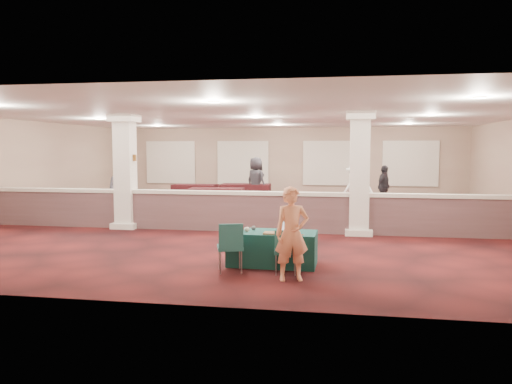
% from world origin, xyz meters
% --- Properties ---
extents(ground, '(16.00, 16.00, 0.00)m').
position_xyz_m(ground, '(0.00, 0.00, 0.00)').
color(ground, '#4A1212').
rests_on(ground, ground).
extents(wall_back, '(16.00, 0.04, 3.20)m').
position_xyz_m(wall_back, '(0.00, 8.00, 1.60)').
color(wall_back, '#8C6F60').
rests_on(wall_back, ground).
extents(wall_front, '(16.00, 0.04, 3.20)m').
position_xyz_m(wall_front, '(0.00, -8.00, 1.60)').
color(wall_front, '#8C6F60').
rests_on(wall_front, ground).
extents(wall_left, '(0.04, 16.00, 3.20)m').
position_xyz_m(wall_left, '(-8.00, 0.00, 1.60)').
color(wall_left, '#8C6F60').
rests_on(wall_left, ground).
extents(ceiling, '(16.00, 16.00, 0.02)m').
position_xyz_m(ceiling, '(0.00, 0.00, 3.20)').
color(ceiling, silver).
rests_on(ceiling, wall_back).
extents(partition_wall, '(15.60, 0.28, 1.10)m').
position_xyz_m(partition_wall, '(0.00, -1.50, 0.57)').
color(partition_wall, '#523738').
rests_on(partition_wall, ground).
extents(column_left, '(0.72, 0.72, 3.20)m').
position_xyz_m(column_left, '(-3.50, -1.50, 1.64)').
color(column_left, silver).
rests_on(column_left, ground).
extents(column_right, '(0.72, 0.72, 3.20)m').
position_xyz_m(column_right, '(3.00, -1.50, 1.64)').
color(column_right, silver).
rests_on(column_right, ground).
extents(sconce_left, '(0.12, 0.12, 0.18)m').
position_xyz_m(sconce_left, '(-3.78, -1.50, 2.00)').
color(sconce_left, brown).
rests_on(sconce_left, column_left).
extents(sconce_right, '(0.12, 0.12, 0.18)m').
position_xyz_m(sconce_right, '(-3.22, -1.50, 2.00)').
color(sconce_right, brown).
rests_on(sconce_right, column_left).
extents(near_table, '(1.70, 0.87, 0.65)m').
position_xyz_m(near_table, '(1.24, -5.29, 0.32)').
color(near_table, '#0F3A38').
rests_on(near_table, ground).
extents(conf_chair_main, '(0.46, 0.46, 0.82)m').
position_xyz_m(conf_chair_main, '(1.57, -5.99, 0.49)').
color(conf_chair_main, '#1F585C').
rests_on(conf_chair_main, ground).
extents(conf_chair_side, '(0.57, 0.57, 0.92)m').
position_xyz_m(conf_chair_side, '(0.57, -6.04, 0.54)').
color(conf_chair_side, '#1F585C').
rests_on(conf_chair_side, ground).
extents(woman, '(0.67, 0.54, 1.61)m').
position_xyz_m(woman, '(1.72, -6.36, 0.81)').
color(woman, '#F7A26B').
rests_on(woman, ground).
extents(far_table_front_left, '(1.89, 1.34, 0.69)m').
position_xyz_m(far_table_front_left, '(-6.50, 3.00, 0.35)').
color(far_table_front_left, black).
rests_on(far_table_front_left, ground).
extents(far_table_front_center, '(2.05, 1.14, 0.80)m').
position_xyz_m(far_table_front_center, '(-2.00, 3.00, 0.40)').
color(far_table_front_center, black).
rests_on(far_table_front_center, ground).
extents(far_table_front_right, '(1.71, 1.04, 0.65)m').
position_xyz_m(far_table_front_right, '(2.50, 1.62, 0.33)').
color(far_table_front_right, black).
rests_on(far_table_front_right, ground).
extents(far_table_back_left, '(1.87, 0.97, 0.75)m').
position_xyz_m(far_table_back_left, '(-3.56, 5.47, 0.37)').
color(far_table_back_left, black).
rests_on(far_table_back_left, ground).
extents(far_table_back_center, '(2.04, 1.09, 0.81)m').
position_xyz_m(far_table_back_center, '(-1.33, 5.15, 0.41)').
color(far_table_back_center, black).
rests_on(far_table_back_center, ground).
extents(far_table_back_right, '(1.67, 0.93, 0.65)m').
position_xyz_m(far_table_back_right, '(2.50, 3.20, 0.33)').
color(far_table_back_right, black).
rests_on(far_table_back_right, ground).
extents(attendee_a, '(0.94, 0.61, 1.84)m').
position_xyz_m(attendee_a, '(-4.57, 0.49, 0.92)').
color(attendee_a, black).
rests_on(attendee_a, ground).
extents(attendee_b, '(1.33, 0.90, 1.90)m').
position_xyz_m(attendee_b, '(3.00, 0.00, 0.95)').
color(attendee_b, beige).
rests_on(attendee_b, ground).
extents(attendee_c, '(0.84, 1.06, 1.63)m').
position_xyz_m(attendee_c, '(4.10, 4.40, 0.82)').
color(attendee_c, black).
rests_on(attendee_c, ground).
extents(attendee_d, '(1.07, 0.95, 1.91)m').
position_xyz_m(attendee_d, '(-0.87, 5.02, 0.95)').
color(attendee_d, black).
rests_on(attendee_d, ground).
extents(laptop_base, '(0.30, 0.21, 0.02)m').
position_xyz_m(laptop_base, '(1.51, -5.34, 0.66)').
color(laptop_base, silver).
rests_on(laptop_base, near_table).
extents(laptop_screen, '(0.29, 0.02, 0.20)m').
position_xyz_m(laptop_screen, '(1.51, -5.24, 0.76)').
color(laptop_screen, silver).
rests_on(laptop_screen, near_table).
extents(screen_glow, '(0.27, 0.01, 0.17)m').
position_xyz_m(screen_glow, '(1.51, -5.24, 0.75)').
color(screen_glow, silver).
rests_on(screen_glow, near_table).
extents(knitting, '(0.36, 0.27, 0.03)m').
position_xyz_m(knitting, '(1.28, -5.51, 0.66)').
color(knitting, '#A9611B').
rests_on(knitting, near_table).
extents(yarn_cream, '(0.10, 0.10, 0.10)m').
position_xyz_m(yarn_cream, '(0.75, -5.37, 0.70)').
color(yarn_cream, beige).
rests_on(yarn_cream, near_table).
extents(yarn_red, '(0.09, 0.09, 0.09)m').
position_xyz_m(yarn_red, '(0.62, -5.23, 0.69)').
color(yarn_red, '#5C1215').
rests_on(yarn_red, near_table).
extents(yarn_grey, '(0.09, 0.09, 0.09)m').
position_xyz_m(yarn_grey, '(0.84, -5.18, 0.69)').
color(yarn_grey, '#45464A').
rests_on(yarn_grey, near_table).
extents(scissors, '(0.11, 0.03, 0.01)m').
position_xyz_m(scissors, '(1.81, -5.55, 0.65)').
color(scissors, '#AD1F12').
rests_on(scissors, near_table).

